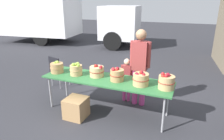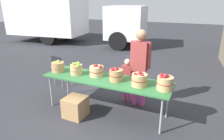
{
  "view_description": "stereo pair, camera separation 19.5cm",
  "coord_description": "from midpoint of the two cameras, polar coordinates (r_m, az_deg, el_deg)",
  "views": [
    {
      "loc": [
        1.56,
        -3.5,
        2.27
      ],
      "look_at": [
        0.0,
        0.3,
        0.85
      ],
      "focal_mm": 32.11,
      "sensor_mm": 36.0,
      "label": 1
    },
    {
      "loc": [
        1.74,
        -3.43,
        2.27
      ],
      "look_at": [
        0.0,
        0.3,
        0.85
      ],
      "focal_mm": 32.11,
      "sensor_mm": 36.0,
      "label": 2
    }
  ],
  "objects": [
    {
      "name": "apple_basket_red_2",
      "position": [
        3.81,
        9.26,
        -2.68
      ],
      "size": [
        0.32,
        0.32,
        0.29
      ],
      "color": "tan",
      "rests_on": "market_table"
    },
    {
      "name": "apple_basket_red_1",
      "position": [
        3.99,
        2.56,
        -1.34
      ],
      "size": [
        0.29,
        0.29,
        0.29
      ],
      "color": "#A87F51",
      "rests_on": "market_table"
    },
    {
      "name": "apple_basket_red_0",
      "position": [
        4.25,
        -3.07,
        -0.27
      ],
      "size": [
        0.32,
        0.32,
        0.27
      ],
      "color": "tan",
      "rests_on": "market_table"
    },
    {
      "name": "box_truck",
      "position": [
        11.85,
        -13.0,
        14.79
      ],
      "size": [
        7.9,
        3.03,
        2.75
      ],
      "rotation": [
        0.0,
        0.0,
        0.12
      ],
      "color": "white",
      "rests_on": "ground"
    },
    {
      "name": "apple_basket_green_0",
      "position": [
        4.66,
        -13.99,
        0.93
      ],
      "size": [
        0.3,
        0.3,
        0.26
      ],
      "color": "#A87F51",
      "rests_on": "market_table"
    },
    {
      "name": "ground_plane",
      "position": [
        4.46,
        -0.38,
        -11.56
      ],
      "size": [
        40.0,
        40.0,
        0.0
      ],
      "primitive_type": "plane",
      "color": "#2D2D33"
    },
    {
      "name": "folding_chair",
      "position": [
        5.7,
        -13.56,
        0.51
      ],
      "size": [
        0.48,
        0.48,
        0.86
      ],
      "rotation": [
        0.0,
        0.0,
        2.9
      ],
      "color": "black",
      "rests_on": "ground"
    },
    {
      "name": "vendor_adult",
      "position": [
        4.37,
        9.3,
        2.1
      ],
      "size": [
        0.46,
        0.23,
        1.72
      ],
      "rotation": [
        0.0,
        0.0,
        3.13
      ],
      "color": "#CC3F8C",
      "rests_on": "ground"
    },
    {
      "name": "market_table",
      "position": [
        4.14,
        -0.4,
        -3.02
      ],
      "size": [
        2.7,
        0.76,
        0.75
      ],
      "color": "#2D6B38",
      "rests_on": "ground"
    },
    {
      "name": "child_customer",
      "position": [
        4.64,
        5.53,
        -1.96
      ],
      "size": [
        0.27,
        0.17,
        1.04
      ],
      "rotation": [
        0.0,
        0.0,
        3.3
      ],
      "color": "#CC3F8C",
      "rests_on": "ground"
    },
    {
      "name": "apple_basket_green_1",
      "position": [
        4.39,
        -8.88,
        0.31
      ],
      "size": [
        0.28,
        0.28,
        0.28
      ],
      "color": "tan",
      "rests_on": "market_table"
    },
    {
      "name": "apple_basket_red_3",
      "position": [
        3.73,
        16.32,
        -3.48
      ],
      "size": [
        0.31,
        0.31,
        0.3
      ],
      "color": "tan",
      "rests_on": "market_table"
    },
    {
      "name": "produce_crate",
      "position": [
        4.23,
        -9.07,
        -10.35
      ],
      "size": [
        0.42,
        0.42,
        0.42
      ],
      "primitive_type": "cube",
      "color": "#A87F51",
      "rests_on": "ground"
    }
  ]
}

